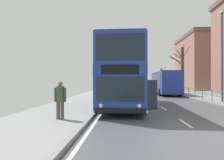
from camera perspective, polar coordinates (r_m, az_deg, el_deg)
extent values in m
cube|color=#4A4A4F|center=(7.24, 25.83, -15.22)|extent=(8.40, 140.00, 0.06)
cube|color=silver|center=(9.63, 19.84, -11.27)|extent=(0.12, 2.00, 0.00)
cube|color=silver|center=(14.25, 14.36, -7.70)|extent=(0.12, 2.00, 0.00)
cube|color=silver|center=(18.95, 11.61, -5.86)|extent=(0.12, 2.00, 0.00)
cube|color=silver|center=(23.70, 9.98, -4.75)|extent=(0.12, 2.00, 0.00)
cube|color=silver|center=(28.46, 8.89, -4.01)|extent=(0.12, 2.00, 0.00)
cube|color=silver|center=(33.23, 8.11, -3.48)|extent=(0.12, 2.00, 0.00)
cube|color=silver|center=(38.01, 7.53, -3.08)|extent=(0.12, 2.00, 0.00)
cube|color=silver|center=(42.80, 7.08, -2.77)|extent=(0.12, 2.00, 0.00)
cube|color=silver|center=(47.59, 6.72, -2.52)|extent=(0.12, 2.00, 0.00)
cube|color=silver|center=(52.38, 6.43, -2.32)|extent=(0.12, 2.00, 0.00)
cube|color=silver|center=(57.17, 6.19, -2.15)|extent=(0.12, 2.00, 0.00)
cube|color=silver|center=(6.86, -7.81, -15.83)|extent=(0.12, 133.00, 0.00)
cube|color=gray|center=(6.91, -10.76, -15.12)|extent=(0.20, 140.00, 0.14)
cube|color=gray|center=(7.69, -26.56, -13.57)|extent=(4.00, 140.00, 0.14)
cube|color=navy|center=(14.90, 3.20, -2.57)|extent=(2.83, 10.77, 1.80)
cube|color=navy|center=(14.90, 3.20, 1.81)|extent=(2.85, 10.83, 0.47)
cube|color=navy|center=(14.98, 3.20, 5.86)|extent=(2.83, 10.77, 1.65)
cube|color=navy|center=(15.10, 3.19, 9.12)|extent=(2.75, 10.45, 0.08)
cube|color=#19232D|center=(9.53, 2.25, -2.53)|extent=(2.27, 0.08, 1.15)
cube|color=black|center=(9.54, 2.24, 3.01)|extent=(1.81, 0.07, 0.45)
cube|color=#19232D|center=(9.66, 2.24, 9.29)|extent=(2.27, 0.08, 1.25)
cube|color=black|center=(9.62, 2.25, -8.61)|extent=(2.45, 0.14, 0.24)
cube|color=silver|center=(14.96, 3.20, -5.79)|extent=(2.86, 10.83, 0.10)
cube|color=#19232D|center=(15.18, 8.15, -1.57)|extent=(0.22, 8.36, 0.94)
cube|color=#19232D|center=(15.01, 8.20, 6.17)|extent=(0.25, 9.64, 0.99)
cube|color=#19232D|center=(15.26, -1.67, -1.56)|extent=(0.22, 8.36, 0.94)
cube|color=#19232D|center=(15.08, -1.78, 6.13)|extent=(0.25, 9.64, 0.99)
sphere|color=white|center=(9.58, 7.69, -7.31)|extent=(0.20, 0.20, 0.20)
sphere|color=white|center=(9.66, -3.15, -7.25)|extent=(0.20, 0.20, 0.20)
cube|color=#19232D|center=(10.66, 10.99, -4.14)|extent=(0.69, 0.48, 1.55)
cube|color=black|center=(10.93, 9.05, -4.04)|extent=(0.12, 0.90, 1.55)
cylinder|color=black|center=(11.83, 8.80, -6.71)|extent=(0.32, 1.05, 1.04)
cylinder|color=black|center=(11.92, -3.26, -6.66)|extent=(0.32, 1.05, 1.04)
cylinder|color=black|center=(18.41, 7.39, -4.42)|extent=(0.32, 1.05, 1.04)
cylinder|color=black|center=(18.46, -0.34, -4.41)|extent=(0.32, 1.05, 1.04)
cube|color=navy|center=(28.84, 14.65, -0.58)|extent=(2.69, 10.43, 2.76)
cube|color=#19232D|center=(28.65, 12.19, 0.19)|extent=(0.21, 8.82, 1.33)
cube|color=#19232D|center=(29.08, 17.08, 0.19)|extent=(0.21, 8.82, 1.33)
cube|color=#19232D|center=(33.98, 13.14, -0.07)|extent=(2.13, 0.07, 1.66)
cylinder|color=black|center=(31.85, 11.56, -2.75)|extent=(0.30, 0.97, 0.96)
cylinder|color=black|center=(32.22, 15.76, -2.72)|extent=(0.30, 0.97, 0.96)
cylinder|color=black|center=(25.34, 13.33, -3.38)|extent=(0.30, 0.97, 0.96)
cylinder|color=black|center=(25.80, 18.56, -3.32)|extent=(0.30, 0.97, 0.96)
cylinder|color=#236B4C|center=(16.53, 29.05, -4.46)|extent=(0.05, 0.05, 0.98)
cylinder|color=#236B4C|center=(18.36, 26.35, -4.05)|extent=(0.05, 0.05, 0.98)
cylinder|color=#236B4C|center=(20.21, 24.14, -3.71)|extent=(0.05, 0.05, 0.98)
cylinder|color=#236B4C|center=(22.10, 22.31, -3.42)|extent=(0.05, 0.05, 0.98)
cylinder|color=#236B4C|center=(24.00, 20.77, -3.18)|extent=(0.05, 0.05, 0.98)
cylinder|color=#236B4C|center=(25.92, 19.45, -2.97)|extent=(0.05, 0.05, 0.98)
cylinder|color=#236B4C|center=(27.85, 18.32, -2.78)|extent=(0.05, 0.05, 0.98)
cylinder|color=#236B4C|center=(16.51, 29.05, -2.93)|extent=(0.04, 24.04, 0.04)
cylinder|color=#236B4C|center=(16.53, 29.05, -4.29)|extent=(0.04, 24.04, 0.04)
cylinder|color=#4C473D|center=(9.46, -14.93, -8.04)|extent=(0.16, 0.16, 0.85)
cylinder|color=#4C473D|center=(9.41, -13.83, -8.08)|extent=(0.16, 0.16, 0.85)
cylinder|color=#384C38|center=(9.36, -14.37, -3.70)|extent=(0.34, 0.34, 0.67)
cylinder|color=#384C38|center=(9.44, -15.65, -4.04)|extent=(0.10, 0.10, 0.64)
cylinder|color=#384C38|center=(9.30, -13.08, -4.09)|extent=(0.10, 0.10, 0.64)
sphere|color=#84664C|center=(9.35, -14.37, -0.98)|extent=(0.22, 0.22, 0.22)
cylinder|color=#38383D|center=(19.21, 28.61, 5.62)|extent=(0.14, 0.14, 7.35)
cube|color=#B2B2AD|center=(19.96, 28.58, 16.52)|extent=(0.28, 0.60, 0.20)
cylinder|color=#4C3D2D|center=(30.27, 19.23, 2.65)|extent=(0.43, 0.43, 6.51)
cylinder|color=#4C3D2D|center=(30.48, 17.43, 5.50)|extent=(1.87, 0.79, 1.05)
cylinder|color=#4C3D2D|center=(30.79, 18.09, 6.38)|extent=(1.10, 1.12, 1.01)
cylinder|color=#4C3D2D|center=(29.95, 19.41, 7.63)|extent=(0.20, 1.22, 1.79)
cylinder|color=#4C3D2D|center=(30.36, 18.54, 6.86)|extent=(0.85, 0.13, 1.40)
cylinder|color=#4C3D2D|center=(30.42, 17.71, 5.27)|extent=(1.62, 0.61, 1.50)
cylinder|color=#4C3D2D|center=(30.29, 20.15, 7.23)|extent=(0.94, 0.77, 1.75)
cylinder|color=#4C3D2D|center=(46.64, 13.65, 0.39)|extent=(0.35, 0.35, 4.53)
cylinder|color=#4C3D2D|center=(47.03, 13.78, 2.55)|extent=(0.47, 0.76, 1.19)
cylinder|color=#4C3D2D|center=(47.02, 14.14, 1.54)|extent=(0.99, 0.66, 1.33)
cylinder|color=#4C3D2D|center=(46.14, 13.34, 1.30)|extent=(0.80, 1.04, 1.06)
cylinder|color=#4C3D2D|center=(46.59, 14.26, 2.41)|extent=(1.03, 0.46, 1.91)
cylinder|color=#4C3D2D|center=(46.29, 13.78, 1.41)|extent=(0.20, 0.85, 1.00)
cylinder|color=#4C3D2D|center=(46.82, 14.35, 1.41)|extent=(1.23, 0.18, 1.08)
cube|color=#936656|center=(48.46, 24.30, 4.10)|extent=(8.52, 14.01, 11.09)
cube|color=brown|center=(49.26, 24.28, 10.96)|extent=(8.86, 14.57, 0.70)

